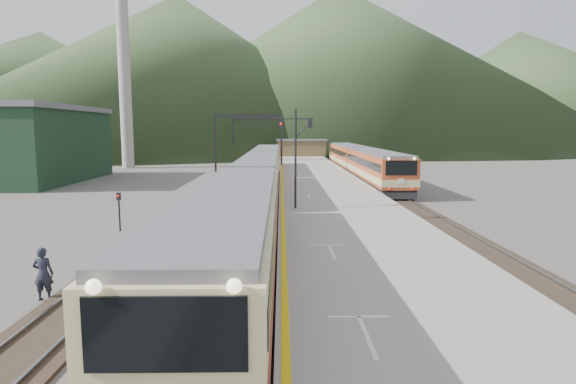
{
  "coord_description": "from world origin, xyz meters",
  "views": [
    {
      "loc": [
        1.76,
        -12.92,
        5.91
      ],
      "look_at": [
        2.19,
        17.14,
        2.0
      ],
      "focal_mm": 30.0,
      "sensor_mm": 36.0,
      "label": 1
    }
  ],
  "objects_px": {
    "second_train": "(359,160)",
    "signal_mast": "(296,148)",
    "worker": "(43,274)",
    "main_train": "(259,178)"
  },
  "relations": [
    {
      "from": "second_train",
      "to": "worker",
      "type": "distance_m",
      "value": 47.25
    },
    {
      "from": "second_train",
      "to": "worker",
      "type": "xyz_separation_m",
      "value": [
        -18.01,
        -43.67,
        -1.19
      ]
    },
    {
      "from": "worker",
      "to": "second_train",
      "type": "bearing_deg",
      "value": -116.24
    },
    {
      "from": "second_train",
      "to": "signal_mast",
      "type": "xyz_separation_m",
      "value": [
        -8.85,
        -30.08,
        2.66
      ]
    },
    {
      "from": "signal_mast",
      "to": "second_train",
      "type": "bearing_deg",
      "value": 73.6
    },
    {
      "from": "main_train",
      "to": "worker",
      "type": "bearing_deg",
      "value": -106.5
    },
    {
      "from": "main_train",
      "to": "second_train",
      "type": "relative_size",
      "value": 1.47
    },
    {
      "from": "second_train",
      "to": "signal_mast",
      "type": "bearing_deg",
      "value": -106.4
    },
    {
      "from": "second_train",
      "to": "signal_mast",
      "type": "relative_size",
      "value": 6.89
    },
    {
      "from": "main_train",
      "to": "signal_mast",
      "type": "relative_size",
      "value": 10.15
    }
  ]
}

